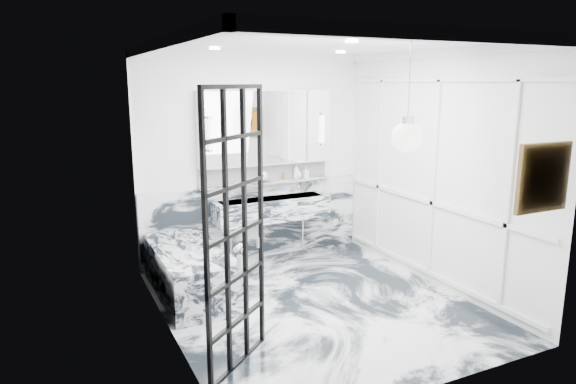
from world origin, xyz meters
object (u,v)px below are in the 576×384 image
crittall_door (236,233)px  bathtub (190,271)px  mirror_cabinet (266,128)px  trough_sink (271,209)px

crittall_door → bathtub: bearing=50.0°
mirror_cabinet → trough_sink: bearing=-90.0°
mirror_cabinet → bathtub: mirror_cabinet is taller
crittall_door → mirror_cabinet: 2.91m
crittall_door → trough_sink: 2.73m
bathtub → trough_sink: bearing=26.5°
trough_sink → bathtub: trough_sink is taller
trough_sink → bathtub: 1.55m
trough_sink → mirror_cabinet: 1.10m
crittall_door → bathtub: crittall_door is taller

